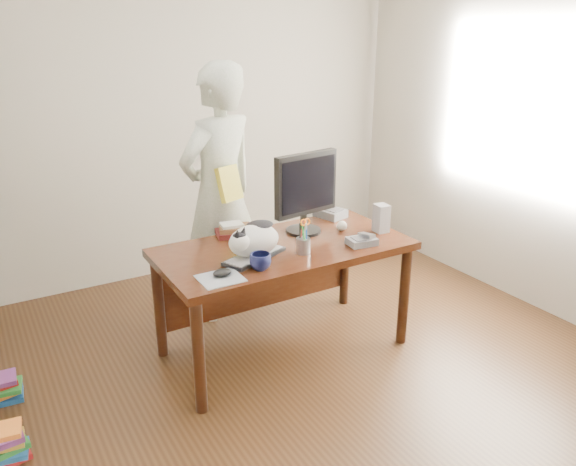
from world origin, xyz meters
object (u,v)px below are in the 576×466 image
(mouse, at_px, (222,273))
(person, at_px, (220,195))
(speaker, at_px, (381,218))
(baseball, at_px, (342,226))
(cat, at_px, (253,240))
(book_pile_a, at_px, (2,446))
(desk, at_px, (278,263))
(coffee_mug, at_px, (260,262))
(keyboard, at_px, (254,256))
(monitor, at_px, (306,189))
(calculator, at_px, (330,213))
(phone, at_px, (362,240))
(book_stack, at_px, (234,230))
(pen_cup, at_px, (303,244))

(mouse, distance_m, person, 1.04)
(speaker, relative_size, baseball, 2.76)
(cat, relative_size, book_pile_a, 1.46)
(desk, bearing_deg, coffee_mug, -132.15)
(cat, height_order, book_pile_a, cat)
(keyboard, bearing_deg, baseball, -13.57)
(desk, distance_m, monitor, 0.52)
(book_pile_a, bearing_deg, calculator, 12.68)
(calculator, distance_m, person, 0.81)
(speaker, xyz_separation_m, person, (-0.82, 0.81, 0.08))
(speaker, bearing_deg, desk, 170.43)
(keyboard, relative_size, phone, 2.34)
(speaker, bearing_deg, coffee_mug, -165.97)
(book_stack, bearing_deg, monitor, -8.06)
(monitor, bearing_deg, desk, -176.05)
(book_stack, bearing_deg, pen_cup, -48.54)
(desk, bearing_deg, mouse, -149.47)
(baseball, xyz_separation_m, calculator, (0.10, 0.28, -0.00))
(monitor, xyz_separation_m, person, (-0.37, 0.57, -0.13))
(mouse, relative_size, person, 0.06)
(desk, relative_size, cat, 4.07)
(cat, bearing_deg, keyboard, 8.36)
(pen_cup, relative_size, person, 0.12)
(baseball, bearing_deg, person, 132.46)
(monitor, distance_m, pen_cup, 0.44)
(coffee_mug, xyz_separation_m, book_stack, (0.11, 0.59, -0.01))
(phone, bearing_deg, mouse, -172.68)
(phone, xyz_separation_m, book_pile_a, (-2.19, 0.04, -0.69))
(baseball, xyz_separation_m, book_pile_a, (-2.23, -0.24, -0.70))
(coffee_mug, xyz_separation_m, phone, (0.75, 0.02, -0.02))
(coffee_mug, bearing_deg, book_pile_a, 177.60)
(cat, height_order, mouse, cat)
(phone, bearing_deg, book_pile_a, -173.63)
(calculator, height_order, book_pile_a, calculator)
(baseball, bearing_deg, desk, 175.42)
(desk, xyz_separation_m, baseball, (0.48, -0.04, 0.18))
(coffee_mug, height_order, book_pile_a, coffee_mug)
(desk, relative_size, book_pile_a, 5.92)
(calculator, bearing_deg, cat, -169.23)
(coffee_mug, bearing_deg, mouse, 174.32)
(pen_cup, bearing_deg, mouse, -173.30)
(pen_cup, relative_size, book_pile_a, 0.83)
(desk, height_order, cat, cat)
(baseball, distance_m, person, 0.91)
(pen_cup, relative_size, phone, 1.16)
(book_stack, bearing_deg, keyboard, -82.01)
(baseball, distance_m, calculator, 0.30)
(mouse, height_order, speaker, speaker)
(speaker, xyz_separation_m, book_pile_a, (-2.45, -0.09, -0.76))
(mouse, relative_size, phone, 0.56)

